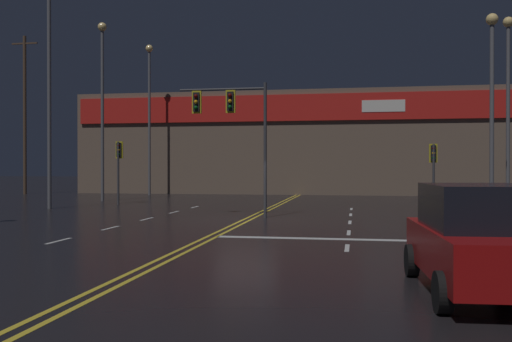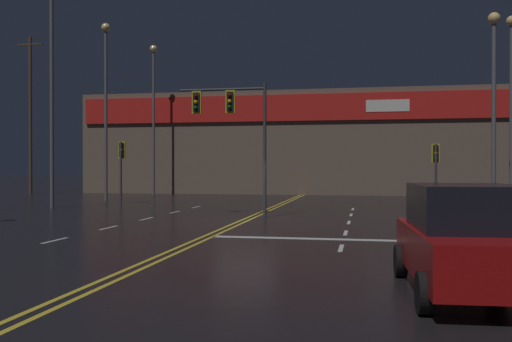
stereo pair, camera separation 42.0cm
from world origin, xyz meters
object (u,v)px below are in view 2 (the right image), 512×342
object	(u,v)px
streetlight_near_right	(154,102)
parked_car	(465,239)
streetlight_near_left	(106,90)
traffic_signal_corner_northeast	(436,161)
traffic_signal_corner_northwest	(122,158)
traffic_signal_median	(230,116)
streetlight_median_approach	(52,67)
streetlight_far_right	(511,87)
streetlight_far_median	(494,85)

from	to	relation	value
streetlight_near_right	parked_car	world-z (taller)	streetlight_near_right
streetlight_near_left	traffic_signal_corner_northeast	bearing A→B (deg)	-8.53
traffic_signal_corner_northeast	traffic_signal_corner_northwest	size ratio (longest dim) A/B	0.93
traffic_signal_median	traffic_signal_corner_northeast	world-z (taller)	traffic_signal_median
streetlight_median_approach	parked_car	bearing A→B (deg)	-43.77
streetlight_near_right	streetlight_far_right	distance (m)	25.63
traffic_signal_median	parked_car	xyz separation A→B (m)	(7.46, -13.89, -3.47)
streetlight_median_approach	streetlight_far_right	bearing A→B (deg)	11.59
traffic_signal_corner_northwest	streetlight_near_right	size ratio (longest dim) A/B	0.32
streetlight_median_approach	traffic_signal_median	bearing A→B (deg)	-17.17
streetlight_near_right	streetlight_median_approach	size ratio (longest dim) A/B	0.97
traffic_signal_corner_northeast	traffic_signal_corner_northwest	bearing A→B (deg)	-179.84
streetlight_far_right	traffic_signal_median	bearing A→B (deg)	-148.85
traffic_signal_corner_northeast	streetlight_median_approach	world-z (taller)	streetlight_median_approach
traffic_signal_corner_northeast	traffic_signal_corner_northwest	world-z (taller)	traffic_signal_corner_northwest
streetlight_far_median	parked_car	world-z (taller)	streetlight_far_median
streetlight_median_approach	parked_car	xyz separation A→B (m)	(17.85, -17.09, -6.46)
streetlight_median_approach	streetlight_far_median	size ratio (longest dim) A/B	1.28
traffic_signal_corner_northeast	streetlight_far_median	xyz separation A→B (m)	(2.23, -3.13, 3.48)
streetlight_near_left	streetlight_near_right	xyz separation A→B (m)	(0.31, 7.62, 0.09)
streetlight_far_median	streetlight_near_right	bearing A→B (deg)	147.98
traffic_signal_corner_northeast	streetlight_near_right	bearing A→B (deg)	151.74
streetlight_near_left	streetlight_far_median	xyz separation A→B (m)	(22.30, -6.14, -1.13)
traffic_signal_median	streetlight_far_median	distance (m)	12.40
traffic_signal_median	traffic_signal_corner_northeast	bearing A→B (deg)	37.07
streetlight_far_median	streetlight_median_approach	bearing A→B (deg)	-177.99
streetlight_far_median	parked_car	size ratio (longest dim) A/B	2.13
traffic_signal_median	streetlight_near_left	xyz separation A→B (m)	(-10.67, 10.12, 2.70)
streetlight_far_median	traffic_signal_corner_northeast	bearing A→B (deg)	125.41
traffic_signal_median	traffic_signal_corner_northeast	xyz separation A→B (m)	(9.41, 7.11, -1.92)
traffic_signal_corner_northwest	streetlight_far_right	world-z (taller)	streetlight_far_right
streetlight_near_left	streetlight_near_right	distance (m)	7.62
traffic_signal_median	parked_car	world-z (taller)	traffic_signal_median
traffic_signal_median	streetlight_median_approach	world-z (taller)	streetlight_median_approach
traffic_signal_corner_northwest	streetlight_near_right	bearing A→B (deg)	101.35
traffic_signal_corner_northwest	streetlight_median_approach	world-z (taller)	streetlight_median_approach
traffic_signal_median	streetlight_median_approach	bearing A→B (deg)	162.83
traffic_signal_corner_northwest	streetlight_near_left	size ratio (longest dim) A/B	0.32
streetlight_near_left	streetlight_far_right	distance (m)	24.13
traffic_signal_corner_northwest	streetlight_near_left	xyz separation A→B (m)	(-2.45, 3.06, 4.42)
streetlight_median_approach	parked_car	world-z (taller)	streetlight_median_approach
traffic_signal_corner_northwest	parked_car	world-z (taller)	traffic_signal_corner_northwest
streetlight_near_right	streetlight_median_approach	xyz separation A→B (m)	(-0.03, -14.53, 0.20)
traffic_signal_corner_northwest	streetlight_far_right	distance (m)	21.93
parked_car	streetlight_far_median	bearing A→B (deg)	76.83
streetlight_median_approach	parked_car	size ratio (longest dim) A/B	2.72
traffic_signal_median	traffic_signal_corner_northwest	xyz separation A→B (m)	(-8.21, 7.06, -1.72)
streetlight_median_approach	traffic_signal_corner_northwest	bearing A→B (deg)	60.60
streetlight_far_right	parked_car	world-z (taller)	streetlight_far_right
streetlight_median_approach	streetlight_far_median	world-z (taller)	streetlight_median_approach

